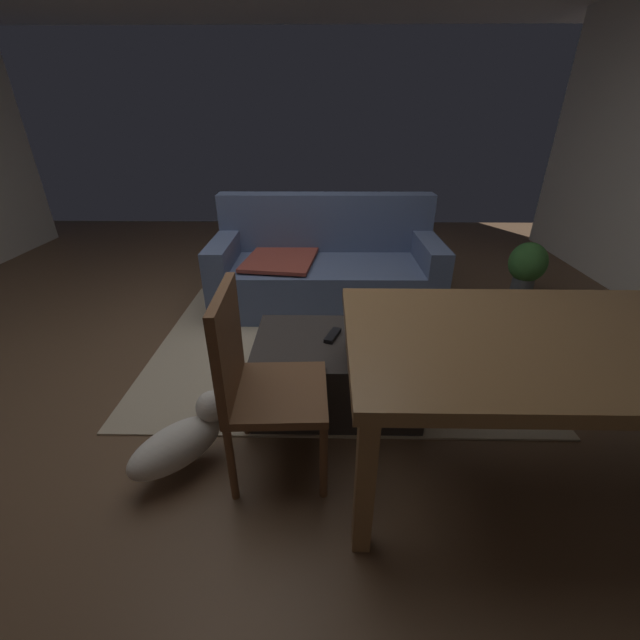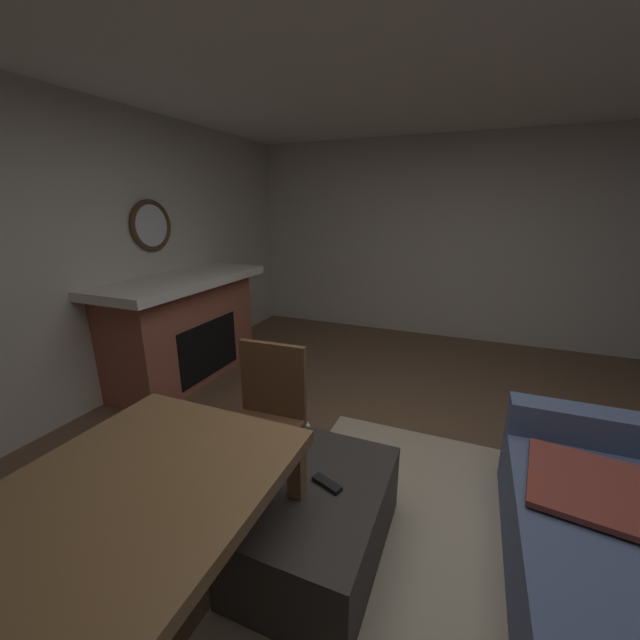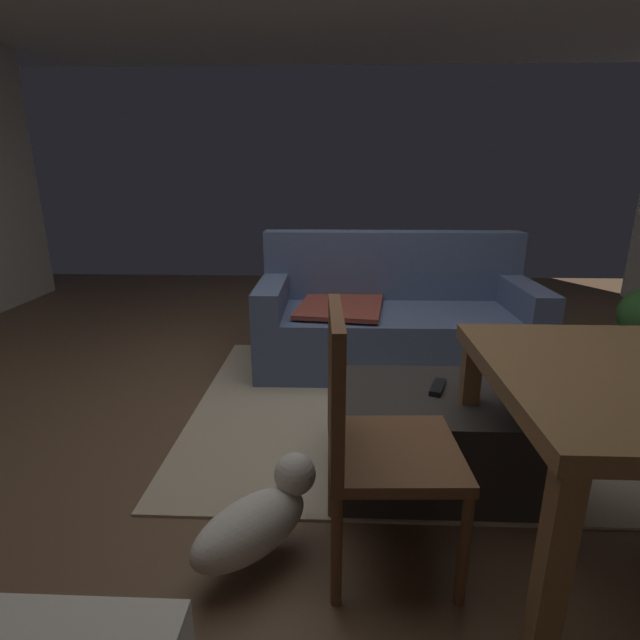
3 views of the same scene
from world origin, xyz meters
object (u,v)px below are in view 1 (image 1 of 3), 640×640
object	(u,v)px
dining_table	(538,351)
potted_plant	(527,266)
dining_chair_west	(256,376)
ottoman_coffee_table	(336,371)
tv_remote	(333,335)
small_dog	(182,440)
couch	(325,269)

from	to	relation	value
dining_table	potted_plant	distance (m)	2.32
dining_chair_west	potted_plant	xyz separation A→B (m)	(2.17, 2.08, -0.23)
dining_chair_west	dining_table	bearing A→B (deg)	0.20
dining_table	ottoman_coffee_table	bearing A→B (deg)	149.39
tv_remote	dining_chair_west	xyz separation A→B (m)	(-0.34, -0.54, 0.10)
tv_remote	small_dog	size ratio (longest dim) A/B	0.33
couch	tv_remote	size ratio (longest dim) A/B	12.04
couch	ottoman_coffee_table	xyz separation A→B (m)	(0.07, -1.41, -0.12)
tv_remote	potted_plant	size ratio (longest dim) A/B	0.31
tv_remote	dining_table	size ratio (longest dim) A/B	0.10
couch	ottoman_coffee_table	distance (m)	1.41
couch	tv_remote	world-z (taller)	couch
ottoman_coffee_table	small_dog	distance (m)	0.91
ottoman_coffee_table	potted_plant	xyz separation A→B (m)	(1.80, 1.58, 0.09)
dining_table	small_dog	distance (m)	1.65
dining_table	tv_remote	bearing A→B (deg)	148.02
couch	small_dog	xyz separation A→B (m)	(-0.67, -1.93, -0.15)
dining_table	potted_plant	xyz separation A→B (m)	(0.97, 2.08, -0.37)
dining_chair_west	ottoman_coffee_table	bearing A→B (deg)	53.47
dining_table	dining_chair_west	world-z (taller)	dining_chair_west
dining_chair_west	potted_plant	world-z (taller)	dining_chair_west
ottoman_coffee_table	potted_plant	distance (m)	2.40
dining_table	couch	bearing A→B (deg)	115.41
tv_remote	dining_table	distance (m)	1.03
ottoman_coffee_table	small_dog	bearing A→B (deg)	-144.67
dining_table	potted_plant	world-z (taller)	dining_table
couch	dining_chair_west	distance (m)	1.94
dining_table	small_dog	xyz separation A→B (m)	(-1.57, -0.03, -0.49)
ottoman_coffee_table	tv_remote	xyz separation A→B (m)	(-0.02, 0.04, 0.22)
ottoman_coffee_table	dining_table	distance (m)	1.07
dining_chair_west	couch	bearing A→B (deg)	81.13
couch	potted_plant	bearing A→B (deg)	5.43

